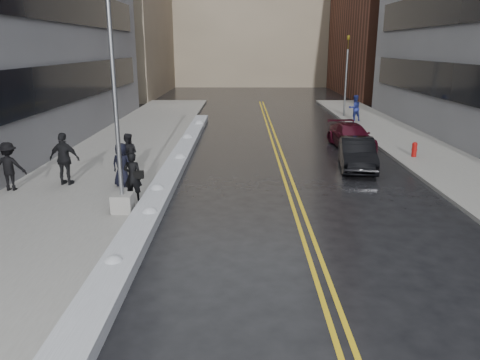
{
  "coord_description": "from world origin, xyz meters",
  "views": [
    {
      "loc": [
        0.58,
        -12.37,
        5.35
      ],
      "look_at": [
        0.52,
        1.77,
        1.3
      ],
      "focal_mm": 35.0,
      "sensor_mm": 36.0,
      "label": 1
    }
  ],
  "objects_px": {
    "fire_hydrant": "(414,149)",
    "traffic_signal": "(346,73)",
    "pedestrian_d": "(65,159)",
    "car_maroon": "(351,136)",
    "pedestrian_e": "(9,166)",
    "pedestrian_east": "(355,108)",
    "lamppost": "(118,140)",
    "car_black": "(357,154)",
    "pedestrian_b": "(128,153)",
    "pedestrian_fedora": "(133,177)",
    "pedestrian_c": "(122,165)"
  },
  "relations": [
    {
      "from": "pedestrian_fedora",
      "to": "pedestrian_east",
      "type": "relative_size",
      "value": 0.93
    },
    {
      "from": "traffic_signal",
      "to": "car_black",
      "type": "distance_m",
      "value": 16.23
    },
    {
      "from": "pedestrian_e",
      "to": "car_black",
      "type": "distance_m",
      "value": 14.38
    },
    {
      "from": "pedestrian_c",
      "to": "car_maroon",
      "type": "bearing_deg",
      "value": -126.4
    },
    {
      "from": "pedestrian_e",
      "to": "pedestrian_fedora",
      "type": "bearing_deg",
      "value": 161.68
    },
    {
      "from": "car_black",
      "to": "car_maroon",
      "type": "xyz_separation_m",
      "value": [
        0.75,
        4.59,
        -0.05
      ]
    },
    {
      "from": "pedestrian_b",
      "to": "pedestrian_d",
      "type": "bearing_deg",
      "value": 41.12
    },
    {
      "from": "traffic_signal",
      "to": "pedestrian_e",
      "type": "height_order",
      "value": "traffic_signal"
    },
    {
      "from": "traffic_signal",
      "to": "car_maroon",
      "type": "xyz_separation_m",
      "value": [
        -1.97,
        -11.17,
        -2.76
      ]
    },
    {
      "from": "pedestrian_b",
      "to": "pedestrian_e",
      "type": "bearing_deg",
      "value": 33.48
    },
    {
      "from": "fire_hydrant",
      "to": "traffic_signal",
      "type": "distance_m",
      "value": 14.3
    },
    {
      "from": "pedestrian_e",
      "to": "car_maroon",
      "type": "bearing_deg",
      "value": -154.25
    },
    {
      "from": "fire_hydrant",
      "to": "car_black",
      "type": "distance_m",
      "value": 3.68
    },
    {
      "from": "car_black",
      "to": "fire_hydrant",
      "type": "bearing_deg",
      "value": 36.48
    },
    {
      "from": "pedestrian_fedora",
      "to": "pedestrian_b",
      "type": "xyz_separation_m",
      "value": [
        -1.03,
        3.64,
        -0.0
      ]
    },
    {
      "from": "traffic_signal",
      "to": "pedestrian_b",
      "type": "relative_size",
      "value": 3.48
    },
    {
      "from": "traffic_signal",
      "to": "car_maroon",
      "type": "height_order",
      "value": "traffic_signal"
    },
    {
      "from": "lamppost",
      "to": "car_maroon",
      "type": "height_order",
      "value": "lamppost"
    },
    {
      "from": "pedestrian_c",
      "to": "lamppost",
      "type": "bearing_deg",
      "value": 120.43
    },
    {
      "from": "fire_hydrant",
      "to": "traffic_signal",
      "type": "bearing_deg",
      "value": 92.05
    },
    {
      "from": "fire_hydrant",
      "to": "pedestrian_d",
      "type": "xyz_separation_m",
      "value": [
        -15.26,
        -4.86,
        0.63
      ]
    },
    {
      "from": "car_black",
      "to": "car_maroon",
      "type": "height_order",
      "value": "car_black"
    },
    {
      "from": "pedestrian_d",
      "to": "car_maroon",
      "type": "relative_size",
      "value": 0.46
    },
    {
      "from": "lamppost",
      "to": "pedestrian_d",
      "type": "bearing_deg",
      "value": 133.36
    },
    {
      "from": "pedestrian_e",
      "to": "pedestrian_east",
      "type": "xyz_separation_m",
      "value": [
        16.77,
        17.01,
        0.02
      ]
    },
    {
      "from": "pedestrian_fedora",
      "to": "car_maroon",
      "type": "relative_size",
      "value": 0.39
    },
    {
      "from": "lamppost",
      "to": "car_black",
      "type": "bearing_deg",
      "value": 34.49
    },
    {
      "from": "traffic_signal",
      "to": "pedestrian_fedora",
      "type": "xyz_separation_m",
      "value": [
        -11.7,
        -20.81,
        -2.39
      ]
    },
    {
      "from": "pedestrian_b",
      "to": "pedestrian_d",
      "type": "distance_m",
      "value": 2.65
    },
    {
      "from": "pedestrian_fedora",
      "to": "traffic_signal",
      "type": "bearing_deg",
      "value": -114.39
    },
    {
      "from": "pedestrian_d",
      "to": "pedestrian_e",
      "type": "relative_size",
      "value": 1.13
    },
    {
      "from": "traffic_signal",
      "to": "pedestrian_d",
      "type": "height_order",
      "value": "traffic_signal"
    },
    {
      "from": "lamppost",
      "to": "car_black",
      "type": "height_order",
      "value": "lamppost"
    },
    {
      "from": "pedestrian_c",
      "to": "car_maroon",
      "type": "distance_m",
      "value": 13.19
    },
    {
      "from": "traffic_signal",
      "to": "pedestrian_c",
      "type": "height_order",
      "value": "traffic_signal"
    },
    {
      "from": "pedestrian_fedora",
      "to": "pedestrian_d",
      "type": "xyz_separation_m",
      "value": [
        -3.06,
        1.95,
        0.16
      ]
    },
    {
      "from": "car_maroon",
      "to": "pedestrian_east",
      "type": "bearing_deg",
      "value": 70.8
    },
    {
      "from": "traffic_signal",
      "to": "car_black",
      "type": "relative_size",
      "value": 1.44
    },
    {
      "from": "lamppost",
      "to": "pedestrian_east",
      "type": "relative_size",
      "value": 4.11
    },
    {
      "from": "pedestrian_c",
      "to": "pedestrian_e",
      "type": "bearing_deg",
      "value": 23.8
    },
    {
      "from": "fire_hydrant",
      "to": "pedestrian_c",
      "type": "bearing_deg",
      "value": -158.67
    },
    {
      "from": "pedestrian_b",
      "to": "car_black",
      "type": "height_order",
      "value": "pedestrian_b"
    },
    {
      "from": "lamppost",
      "to": "pedestrian_d",
      "type": "relative_size",
      "value": 3.72
    },
    {
      "from": "pedestrian_fedora",
      "to": "pedestrian_east",
      "type": "bearing_deg",
      "value": -118.15
    },
    {
      "from": "fire_hydrant",
      "to": "lamppost",
      "type": "bearing_deg",
      "value": -146.96
    },
    {
      "from": "car_maroon",
      "to": "pedestrian_c",
      "type": "bearing_deg",
      "value": -148.23
    },
    {
      "from": "pedestrian_c",
      "to": "pedestrian_fedora",
      "type": "bearing_deg",
      "value": 131.82
    },
    {
      "from": "traffic_signal",
      "to": "pedestrian_fedora",
      "type": "distance_m",
      "value": 24.0
    },
    {
      "from": "fire_hydrant",
      "to": "pedestrian_b",
      "type": "distance_m",
      "value": 13.61
    },
    {
      "from": "traffic_signal",
      "to": "pedestrian_e",
      "type": "xyz_separation_m",
      "value": [
        -16.58,
        -19.59,
        -2.34
      ]
    }
  ]
}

